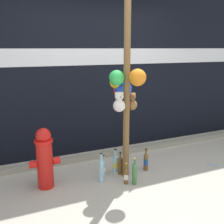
# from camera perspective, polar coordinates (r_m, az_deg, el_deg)

# --- Properties ---
(ground_plane) EXTENTS (14.00, 14.00, 0.00)m
(ground_plane) POSITION_cam_1_polar(r_m,az_deg,el_deg) (3.56, 6.76, -16.37)
(ground_plane) COLOR #ADA899
(building_wall) EXTENTS (10.00, 0.21, 3.38)m
(building_wall) POSITION_cam_1_polar(r_m,az_deg,el_deg) (4.59, -3.46, 12.50)
(building_wall) COLOR black
(building_wall) RESTS_ON ground_plane
(curb_strip) EXTENTS (8.00, 0.12, 0.08)m
(curb_strip) POSITION_cam_1_polar(r_m,az_deg,el_deg) (4.53, -1.24, -8.92)
(curb_strip) COLOR gray
(curb_strip) RESTS_ON ground_plane
(memorial_post) EXTENTS (0.46, 0.54, 2.79)m
(memorial_post) POSITION_cam_1_polar(r_m,az_deg,el_deg) (3.52, 2.79, 8.55)
(memorial_post) COLOR brown
(memorial_post) RESTS_ON ground_plane
(fire_hydrant) EXTENTS (0.39, 0.23, 0.80)m
(fire_hydrant) POSITION_cam_1_polar(r_m,az_deg,el_deg) (3.57, -14.12, -9.41)
(fire_hydrant) COLOR red
(fire_hydrant) RESTS_ON ground_plane
(bottle_0) EXTENTS (0.07, 0.07, 0.33)m
(bottle_0) POSITION_cam_1_polar(r_m,az_deg,el_deg) (3.91, 1.76, -11.15)
(bottle_0) COLOR brown
(bottle_0) RESTS_ON ground_plane
(bottle_1) EXTENTS (0.07, 0.07, 0.35)m
(bottle_1) POSITION_cam_1_polar(r_m,az_deg,el_deg) (3.97, 0.73, -10.82)
(bottle_1) COLOR #93CCE0
(bottle_1) RESTS_ON ground_plane
(bottle_2) EXTENTS (0.06, 0.06, 0.37)m
(bottle_2) POSITION_cam_1_polar(r_m,az_deg,el_deg) (3.64, 4.79, -12.89)
(bottle_2) COLOR #337038
(bottle_2) RESTS_ON ground_plane
(bottle_3) EXTENTS (0.06, 0.06, 0.30)m
(bottle_3) POSITION_cam_1_polar(r_m,az_deg,el_deg) (3.90, -1.74, -11.71)
(bottle_3) COLOR #93CCE0
(bottle_3) RESTS_ON ground_plane
(bottle_4) EXTENTS (0.06, 0.06, 0.41)m
(bottle_4) POSITION_cam_1_polar(r_m,az_deg,el_deg) (3.69, -2.27, -12.20)
(bottle_4) COLOR #93CCE0
(bottle_4) RESTS_ON ground_plane
(bottle_5) EXTENTS (0.07, 0.07, 0.34)m
(bottle_5) POSITION_cam_1_polar(r_m,az_deg,el_deg) (4.05, 7.19, -10.35)
(bottle_5) COLOR brown
(bottle_5) RESTS_ON ground_plane
(bottle_6) EXTENTS (0.06, 0.06, 0.30)m
(bottle_6) POSITION_cam_1_polar(r_m,az_deg,el_deg) (3.66, 3.00, -13.30)
(bottle_6) COLOR brown
(bottle_6) RESTS_ON ground_plane
(litter_0) EXTENTS (0.15, 0.16, 0.01)m
(litter_0) POSITION_cam_1_polar(r_m,az_deg,el_deg) (4.49, 20.51, -10.54)
(litter_0) COLOR #8C99B2
(litter_0) RESTS_ON ground_plane
(litter_1) EXTENTS (0.08, 0.08, 0.01)m
(litter_1) POSITION_cam_1_polar(r_m,az_deg,el_deg) (5.01, 7.80, -7.26)
(litter_1) COLOR #8C99B2
(litter_1) RESTS_ON ground_plane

